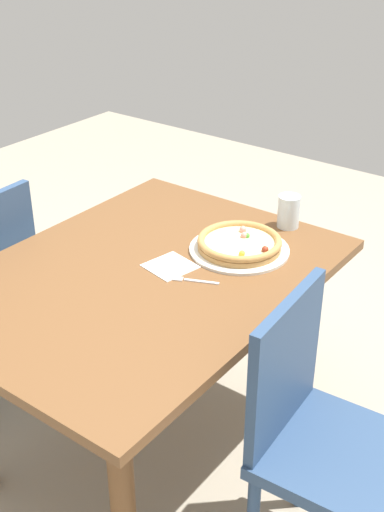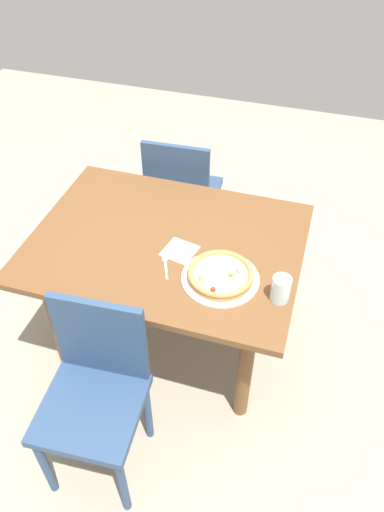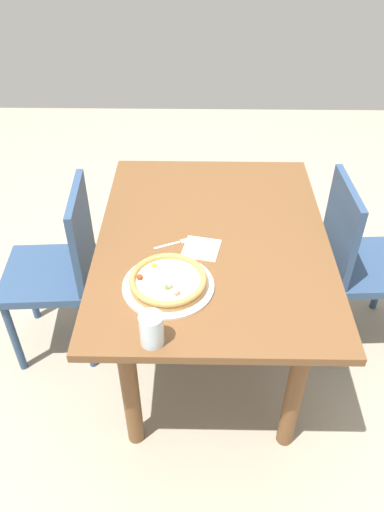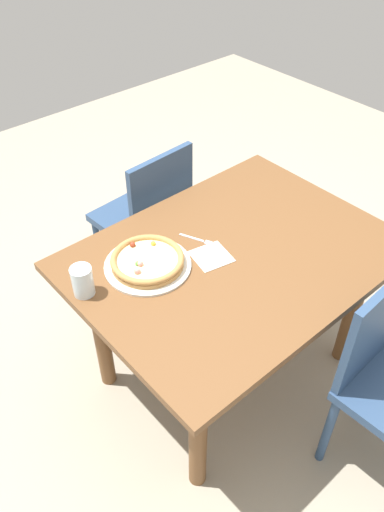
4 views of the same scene
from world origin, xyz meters
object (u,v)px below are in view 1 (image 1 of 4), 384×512
(fork, at_px, (188,280))
(napkin, at_px, (170,266))
(pizza, at_px, (240,243))
(drinking_glass, at_px, (289,211))
(chair_near, at_px, (320,435))
(plate, at_px, (239,250))
(dining_table, at_px, (143,302))

(fork, distance_m, napkin, 0.10)
(pizza, height_order, drinking_glass, drinking_glass)
(chair_near, height_order, napkin, chair_near)
(plate, relative_size, pizza, 1.19)
(dining_table, distance_m, fork, 0.19)
(pizza, bearing_deg, chair_near, -126.02)
(chair_near, height_order, pizza, chair_near)
(pizza, bearing_deg, fork, 175.31)
(drinking_glass, relative_size, napkin, 0.84)
(pizza, bearing_deg, plate, 139.27)
(dining_table, height_order, chair_near, chair_near)
(dining_table, relative_size, pizza, 4.44)
(dining_table, relative_size, napkin, 8.98)
(pizza, height_order, fork, pizza)
(chair_near, distance_m, pizza, 0.70)
(dining_table, height_order, pizza, pizza)
(plate, bearing_deg, pizza, -40.73)
(fork, relative_size, drinking_glass, 1.34)
(dining_table, bearing_deg, drinking_glass, -19.97)
(chair_near, xyz_separation_m, plate, (0.38, 0.52, 0.25))
(plate, relative_size, napkin, 2.40)
(fork, relative_size, napkin, 1.13)
(plate, height_order, napkin, plate)
(drinking_glass, bearing_deg, fork, 173.56)
(chair_near, bearing_deg, pizza, -129.72)
(fork, bearing_deg, chair_near, 143.91)
(napkin, bearing_deg, fork, -109.13)
(dining_table, bearing_deg, fork, -71.76)
(chair_near, distance_m, napkin, 0.70)
(dining_table, relative_size, chair_near, 1.41)
(napkin, bearing_deg, dining_table, 149.65)
(chair_near, relative_size, pizza, 3.15)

